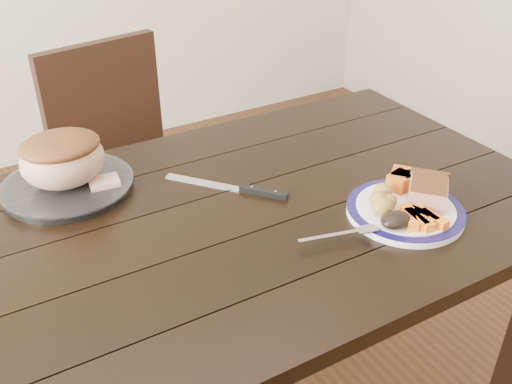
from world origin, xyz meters
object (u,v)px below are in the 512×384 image
dinner_plate (405,211)px  serving_platter (68,187)px  pork_slice (428,192)px  fork (344,234)px  carving_knife (248,190)px  roast_joint (63,160)px  chair_far (127,167)px  dining_table (222,249)px

dinner_plate → serving_platter: 0.80m
pork_slice → serving_platter: bearing=143.7°
dinner_plate → pork_slice: size_ratio=2.50×
fork → carving_knife: fork is taller
roast_joint → carving_knife: bearing=-32.0°
pork_slice → carving_knife: pork_slice is taller
pork_slice → dinner_plate: bearing=175.2°
pork_slice → carving_knife: 0.42m
chair_far → pork_slice: 1.07m
chair_far → dinner_plate: (0.35, -0.94, 0.23)m
dining_table → carving_knife: (0.11, 0.06, 0.10)m
pork_slice → fork: (-0.24, -0.01, -0.02)m
dinner_plate → roast_joint: roast_joint is taller
dinner_plate → carving_knife: 0.37m
dining_table → roast_joint: size_ratio=8.14×
pork_slice → roast_joint: size_ratio=0.54×
dining_table → dinner_plate: dinner_plate is taller
dinner_plate → dining_table: bearing=150.4°
fork → carving_knife: bearing=118.9°
dining_table → fork: 0.30m
chair_far → carving_knife: chair_far is taller
dining_table → serving_platter: size_ratio=5.26×
dining_table → chair_far: chair_far is taller
chair_far → pork_slice: (0.41, -0.95, 0.27)m
carving_knife → roast_joint: bearing=-160.9°
fork → dinner_plate: bearing=17.8°
serving_platter → carving_knife: 0.44m
chair_far → pork_slice: chair_far is taller
serving_platter → carving_knife: size_ratio=1.17×
dinner_plate → roast_joint: size_ratio=1.34×
chair_far → roast_joint: 0.61m
carving_knife → fork: bearing=-24.5°
serving_platter → dinner_plate: bearing=-38.5°
chair_far → fork: chair_far is taller
dinner_plate → pork_slice: (0.06, -0.00, 0.04)m
chair_far → dinner_plate: size_ratio=3.51×
dining_table → roast_joint: 0.43m
serving_platter → pork_slice: size_ratio=2.89×
dining_table → serving_platter: 0.41m
fork → roast_joint: roast_joint is taller
dinner_plate → serving_platter: bearing=141.5°
carving_knife → chair_far: bearing=148.8°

